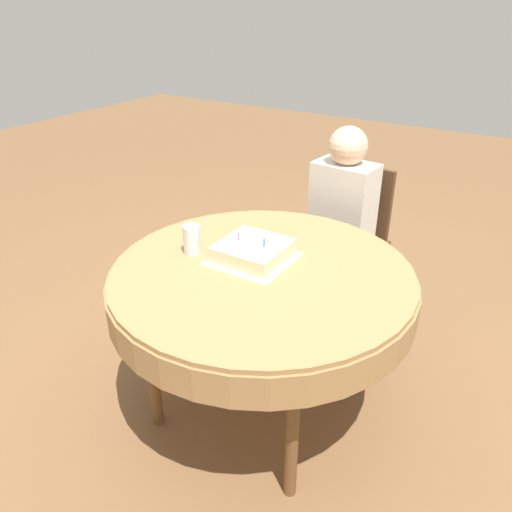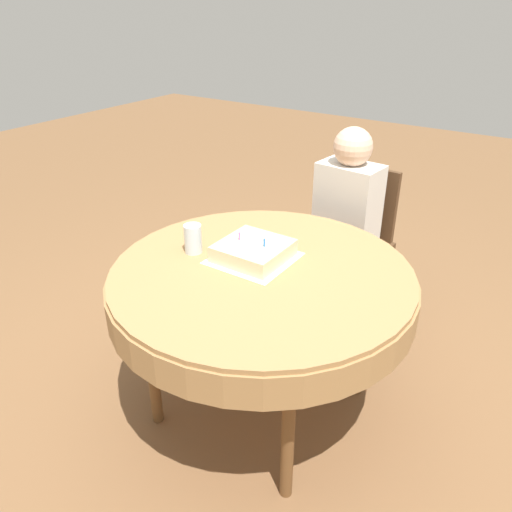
{
  "view_description": "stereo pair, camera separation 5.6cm",
  "coord_description": "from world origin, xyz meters",
  "px_view_note": "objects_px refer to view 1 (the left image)",
  "views": [
    {
      "loc": [
        0.93,
        -1.52,
        1.75
      ],
      "look_at": [
        -0.04,
        0.02,
        0.79
      ],
      "focal_mm": 35.0,
      "sensor_mm": 36.0,
      "label": 1
    },
    {
      "loc": [
        0.97,
        -1.49,
        1.75
      ],
      "look_at": [
        -0.04,
        0.02,
        0.79
      ],
      "focal_mm": 35.0,
      "sensor_mm": 36.0,
      "label": 2
    }
  ],
  "objects_px": {
    "chair": "(346,236)",
    "person": "(341,209)",
    "birthday_cake": "(253,251)",
    "drinking_glass": "(192,240)"
  },
  "relations": [
    {
      "from": "birthday_cake",
      "to": "drinking_glass",
      "type": "xyz_separation_m",
      "value": [
        -0.25,
        -0.1,
        0.03
      ]
    },
    {
      "from": "chair",
      "to": "birthday_cake",
      "type": "bearing_deg",
      "value": -88.17
    },
    {
      "from": "chair",
      "to": "person",
      "type": "bearing_deg",
      "value": -90.0
    },
    {
      "from": "chair",
      "to": "birthday_cake",
      "type": "distance_m",
      "value": 0.96
    },
    {
      "from": "chair",
      "to": "person",
      "type": "height_order",
      "value": "person"
    },
    {
      "from": "birthday_cake",
      "to": "drinking_glass",
      "type": "bearing_deg",
      "value": -159.31
    },
    {
      "from": "birthday_cake",
      "to": "chair",
      "type": "bearing_deg",
      "value": 86.19
    },
    {
      "from": "chair",
      "to": "birthday_cake",
      "type": "height_order",
      "value": "chair"
    },
    {
      "from": "chair",
      "to": "drinking_glass",
      "type": "distance_m",
      "value": 1.1
    },
    {
      "from": "drinking_glass",
      "to": "birthday_cake",
      "type": "bearing_deg",
      "value": 20.69
    }
  ]
}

